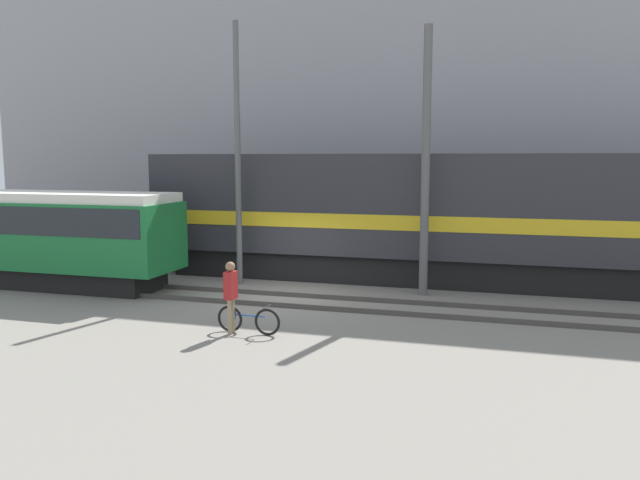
% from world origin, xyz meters
% --- Properties ---
extents(ground_plane, '(120.00, 120.00, 0.00)m').
position_xyz_m(ground_plane, '(0.00, 0.00, 0.00)').
color(ground_plane, gray).
extents(track_near, '(60.00, 1.50, 0.14)m').
position_xyz_m(track_near, '(0.00, -0.58, 0.07)').
color(track_near, '#47423D').
rests_on(track_near, ground).
extents(track_far, '(60.00, 1.51, 0.14)m').
position_xyz_m(track_far, '(0.00, 3.76, 0.07)').
color(track_far, '#47423D').
rests_on(track_far, ground).
extents(building_backdrop, '(36.25, 6.00, 13.14)m').
position_xyz_m(building_backdrop, '(0.00, 11.26, 6.57)').
color(building_backdrop, '#99999E').
rests_on(building_backdrop, ground).
extents(freight_locomotive, '(21.24, 3.04, 5.08)m').
position_xyz_m(freight_locomotive, '(4.77, 3.76, 2.36)').
color(freight_locomotive, black).
rests_on(freight_locomotive, ground).
extents(streetcar, '(10.72, 2.54, 3.21)m').
position_xyz_m(streetcar, '(-8.99, -0.58, 1.83)').
color(streetcar, black).
rests_on(streetcar, ground).
extents(bicycle, '(1.70, 0.44, 0.74)m').
position_xyz_m(bicycle, '(0.58, -4.10, 0.34)').
color(bicycle, black).
rests_on(bicycle, ground).
extents(person, '(0.24, 0.37, 1.81)m').
position_xyz_m(person, '(0.18, -4.23, 1.11)').
color(person, '#8C7A5B').
rests_on(person, ground).
extents(utility_pole_left, '(0.20, 0.20, 8.83)m').
position_xyz_m(utility_pole_left, '(-2.15, 1.59, 4.42)').
color(utility_pole_left, '#595959').
rests_on(utility_pole_left, ground).
extents(utility_pole_center, '(0.27, 0.27, 8.34)m').
position_xyz_m(utility_pole_center, '(4.17, 1.59, 4.17)').
color(utility_pole_center, '#595959').
rests_on(utility_pole_center, ground).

